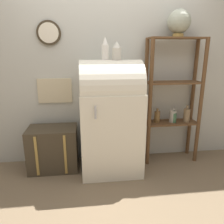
% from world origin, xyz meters
% --- Properties ---
extents(ground_plane, '(12.00, 12.00, 0.00)m').
position_xyz_m(ground_plane, '(0.00, 0.00, 0.00)').
color(ground_plane, '#7A664C').
extents(wall_back, '(7.00, 0.09, 2.70)m').
position_xyz_m(wall_back, '(-0.00, 0.57, 1.35)').
color(wall_back, '#B7B7AD').
rests_on(wall_back, ground_plane).
extents(refrigerator, '(0.74, 0.68, 1.39)m').
position_xyz_m(refrigerator, '(-0.00, 0.22, 0.72)').
color(refrigerator, silver).
rests_on(refrigerator, ground_plane).
extents(suitcase_trunk, '(0.61, 0.41, 0.56)m').
position_xyz_m(suitcase_trunk, '(-0.74, 0.31, 0.28)').
color(suitcase_trunk, '#423828').
rests_on(suitcase_trunk, ground_plane).
extents(shelf_unit, '(0.74, 0.28, 1.66)m').
position_xyz_m(shelf_unit, '(0.86, 0.39, 0.89)').
color(shelf_unit, brown).
rests_on(shelf_unit, ground_plane).
extents(globe, '(0.28, 0.28, 0.32)m').
position_xyz_m(globe, '(0.86, 0.38, 1.83)').
color(globe, '#AD8942').
rests_on(globe, shelf_unit).
extents(vase_left, '(0.08, 0.08, 0.25)m').
position_xyz_m(vase_left, '(-0.06, 0.24, 1.51)').
color(vase_left, white).
rests_on(vase_left, refrigerator).
extents(vase_center, '(0.11, 0.11, 0.20)m').
position_xyz_m(vase_center, '(0.07, 0.22, 1.49)').
color(vase_center, beige).
rests_on(vase_center, refrigerator).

